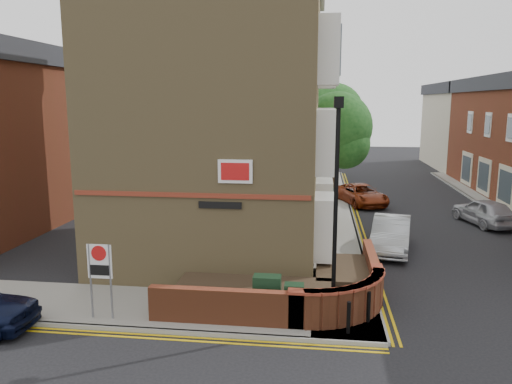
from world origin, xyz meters
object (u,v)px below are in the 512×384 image
object	(u,v)px
lamppost	(336,210)
zone_sign	(100,267)
utility_cabinet_large	(267,295)
silver_car_near	(391,234)

from	to	relation	value
lamppost	zone_sign	world-z (taller)	lamppost
lamppost	utility_cabinet_large	distance (m)	3.24
zone_sign	utility_cabinet_large	bearing A→B (deg)	9.69
zone_sign	lamppost	bearing A→B (deg)	6.07
zone_sign	silver_car_near	bearing A→B (deg)	41.88
utility_cabinet_large	silver_car_near	distance (m)	8.74
utility_cabinet_large	lamppost	bearing A→B (deg)	-3.01
zone_sign	silver_car_near	xyz separation A→B (m)	(9.23, 8.27, -0.93)
silver_car_near	utility_cabinet_large	bearing A→B (deg)	-110.76
lamppost	utility_cabinet_large	size ratio (longest dim) A/B	5.25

